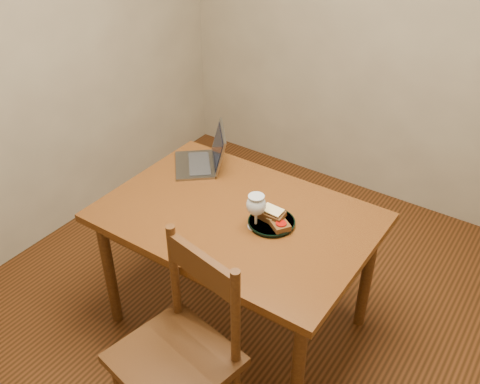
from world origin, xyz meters
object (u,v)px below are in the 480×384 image
Objects in this scene: milk_glass at (256,211)px; plate at (271,223)px; table at (237,228)px; chair at (178,347)px; laptop at (206,156)px.

plate is at bearing 49.35° from milk_glass.
table is at bearing -171.75° from plate.
chair is 1.31× the size of laptop.
chair is at bearing -87.26° from milk_glass.
chair is 2.97× the size of milk_glass.
milk_glass is 0.61m from laptop.
chair is 2.37× the size of plate.
plate is 0.63m from laptop.
milk_glass is (-0.03, 0.62, 0.30)m from chair.
table is 2.45× the size of chair.
table is at bearing 114.16° from chair.
laptop is (-0.56, 0.93, 0.27)m from chair.
plate is at bearing 25.89° from laptop.
table is 0.51m from laptop.
plate is (0.02, 0.68, 0.22)m from chair.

